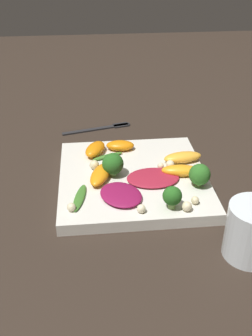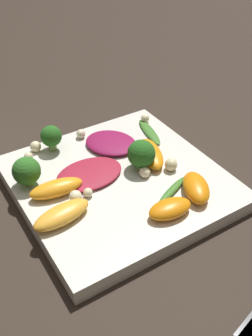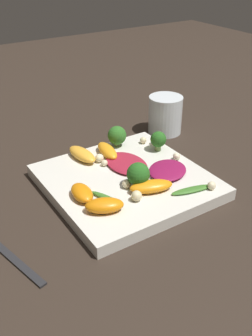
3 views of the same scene
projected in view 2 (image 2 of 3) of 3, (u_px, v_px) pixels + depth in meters
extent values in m
plane|color=#2D231C|center=(119.00, 188.00, 0.56)|extent=(2.40, 2.40, 0.00)
cube|color=silver|center=(119.00, 182.00, 0.55)|extent=(0.27, 0.27, 0.02)
cube|color=#262628|center=(249.00, 331.00, 0.38)|extent=(0.03, 0.04, 0.01)
ellipsoid|color=maroon|center=(111.00, 143.00, 0.60)|extent=(0.10, 0.10, 0.01)
ellipsoid|color=maroon|center=(89.00, 174.00, 0.54)|extent=(0.07, 0.10, 0.01)
ellipsoid|color=orange|center=(151.00, 154.00, 0.57)|extent=(0.08, 0.05, 0.02)
ellipsoid|color=orange|center=(170.00, 209.00, 0.48)|extent=(0.04, 0.06, 0.02)
ellipsoid|color=orange|center=(56.00, 188.00, 0.51)|extent=(0.04, 0.07, 0.02)
ellipsoid|color=orange|center=(196.00, 188.00, 0.51)|extent=(0.07, 0.06, 0.02)
ellipsoid|color=#FCAD33|center=(62.00, 215.00, 0.47)|extent=(0.04, 0.08, 0.02)
cylinder|color=#7A9E51|center=(28.00, 181.00, 0.53)|extent=(0.01, 0.01, 0.01)
sphere|color=#2D6B23|center=(26.00, 171.00, 0.52)|extent=(0.04, 0.04, 0.04)
cylinder|color=#7A9E51|center=(52.00, 145.00, 0.59)|extent=(0.01, 0.01, 0.02)
sphere|color=#26601E|center=(51.00, 136.00, 0.58)|extent=(0.03, 0.03, 0.03)
cylinder|color=#84AD5B|center=(142.00, 165.00, 0.55)|extent=(0.01, 0.01, 0.01)
sphere|color=#26601E|center=(142.00, 154.00, 0.54)|extent=(0.04, 0.04, 0.04)
ellipsoid|color=#3D7528|center=(172.00, 190.00, 0.52)|extent=(0.03, 0.07, 0.01)
ellipsoid|color=#3D7528|center=(149.00, 132.00, 0.63)|extent=(0.08, 0.03, 0.01)
sphere|color=beige|center=(75.00, 197.00, 0.50)|extent=(0.02, 0.02, 0.02)
sphere|color=beige|center=(145.00, 118.00, 0.65)|extent=(0.01, 0.01, 0.01)
sphere|color=beige|center=(88.00, 193.00, 0.51)|extent=(0.01, 0.01, 0.01)
sphere|color=beige|center=(36.00, 147.00, 0.59)|extent=(0.02, 0.02, 0.02)
sphere|color=beige|center=(28.00, 157.00, 0.57)|extent=(0.01, 0.01, 0.01)
sphere|color=beige|center=(145.00, 172.00, 0.54)|extent=(0.02, 0.02, 0.02)
sphere|color=beige|center=(171.00, 165.00, 0.55)|extent=(0.02, 0.02, 0.02)
sphere|color=beige|center=(83.00, 133.00, 0.62)|extent=(0.01, 0.01, 0.01)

